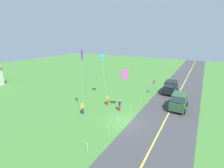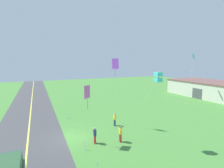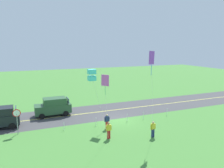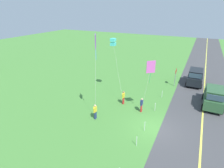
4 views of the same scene
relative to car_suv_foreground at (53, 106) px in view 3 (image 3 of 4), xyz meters
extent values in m
cube|color=#478438|center=(-6.87, 4.83, -1.20)|extent=(120.00, 120.00, 0.10)
cube|color=#424244|center=(-6.87, 0.83, -1.15)|extent=(120.00, 7.00, 0.00)
cube|color=#E5E04C|center=(-6.87, 0.83, -1.15)|extent=(120.00, 0.16, 0.00)
cube|color=#2D5633|center=(0.08, 0.00, -0.26)|extent=(4.40, 1.90, 1.10)
cube|color=#2D5633|center=(-0.17, 0.00, 0.69)|extent=(2.73, 1.75, 0.80)
cube|color=#334756|center=(0.91, 0.00, 0.69)|extent=(0.10, 1.62, 0.64)
cube|color=#334756|center=(-1.79, 0.00, 0.69)|extent=(0.10, 1.62, 0.60)
cylinder|color=black|center=(1.51, 0.95, -0.81)|extent=(0.68, 0.22, 0.68)
cylinder|color=black|center=(1.51, -0.95, -0.81)|extent=(0.68, 0.22, 0.68)
cylinder|color=black|center=(-1.35, 0.95, -0.81)|extent=(0.68, 0.22, 0.68)
cylinder|color=black|center=(-1.35, -0.95, -0.81)|extent=(0.68, 0.22, 0.68)
cube|color=#334756|center=(4.26, 2.24, 0.69)|extent=(0.10, 1.62, 0.60)
cylinder|color=black|center=(4.70, 3.19, -0.81)|extent=(0.68, 0.22, 0.68)
cylinder|color=black|center=(4.70, 1.29, -0.81)|extent=(0.68, 0.22, 0.68)
cylinder|color=gray|center=(4.11, 4.73, -0.10)|extent=(0.08, 0.08, 2.10)
cylinder|color=red|center=(4.11, 4.73, 1.02)|extent=(0.76, 0.04, 0.76)
cylinder|color=white|center=(4.11, 4.75, 1.02)|extent=(0.62, 0.01, 0.62)
cylinder|color=red|center=(-3.98, 9.19, -0.74)|extent=(0.16, 0.16, 0.82)
cylinder|color=red|center=(-3.80, 9.19, -0.74)|extent=(0.16, 0.16, 0.82)
cube|color=yellow|center=(-3.89, 9.19, -0.05)|extent=(0.36, 0.22, 0.56)
cylinder|color=yellow|center=(-4.13, 9.19, -0.10)|extent=(0.10, 0.10, 0.52)
cylinder|color=yellow|center=(-3.65, 9.19, -0.10)|extent=(0.10, 0.10, 0.52)
sphere|color=#9E704C|center=(-3.89, 9.19, 0.34)|extent=(0.22, 0.22, 0.22)
cylinder|color=navy|center=(-8.05, 10.49, -0.74)|extent=(0.16, 0.16, 0.82)
cylinder|color=navy|center=(-7.87, 10.49, -0.74)|extent=(0.16, 0.16, 0.82)
cube|color=yellow|center=(-7.96, 10.49, -0.05)|extent=(0.36, 0.22, 0.56)
cylinder|color=yellow|center=(-8.20, 10.49, -0.10)|extent=(0.10, 0.10, 0.52)
cylinder|color=yellow|center=(-7.72, 10.49, -0.10)|extent=(0.10, 0.10, 0.52)
sphere|color=#D8AD84|center=(-7.96, 10.49, 0.34)|extent=(0.22, 0.22, 0.22)
cylinder|color=red|center=(-4.73, 6.80, -0.74)|extent=(0.16, 0.16, 0.82)
cylinder|color=red|center=(-4.55, 6.80, -0.74)|extent=(0.16, 0.16, 0.82)
cube|color=navy|center=(-4.64, 6.80, -0.05)|extent=(0.36, 0.22, 0.56)
cylinder|color=navy|center=(-4.88, 6.80, -0.10)|extent=(0.10, 0.10, 0.52)
cylinder|color=navy|center=(-4.40, 6.80, -0.10)|extent=(0.10, 0.10, 0.52)
sphere|color=#D8AD84|center=(-4.64, 6.80, 0.34)|extent=(0.22, 0.22, 0.22)
cylinder|color=silver|center=(-2.73, 10.42, 2.11)|extent=(2.35, 2.48, 6.54)
cube|color=#4CD8D8|center=(-1.56, 11.65, 5.63)|extent=(0.56, 0.56, 0.36)
cube|color=#4CD8D8|center=(-1.56, 11.65, 5.13)|extent=(0.56, 0.56, 0.36)
cylinder|color=silver|center=(-7.80, 10.44, 2.67)|extent=(0.35, 0.12, 7.65)
cube|color=purple|center=(-7.63, 10.39, 6.49)|extent=(0.87, 0.49, 1.25)
cylinder|color=#2D8CE5|center=(-7.63, 10.39, 5.59)|extent=(0.04, 0.04, 1.40)
cylinder|color=silver|center=(-4.67, 6.47, 1.40)|extent=(0.07, 0.67, 5.12)
cube|color=#D859BF|center=(-4.70, 6.13, 3.96)|extent=(0.62, 0.72, 1.21)
cylinder|color=green|center=(-4.70, 6.13, 3.06)|extent=(0.04, 0.04, 1.40)
cylinder|color=silver|center=(-13.27, 5.53, -0.70)|extent=(0.05, 0.05, 0.90)
cylinder|color=silver|center=(-9.84, 5.53, -0.70)|extent=(0.05, 0.05, 0.90)
cylinder|color=silver|center=(-7.66, 5.53, -0.70)|extent=(0.05, 0.05, 0.90)
cylinder|color=silver|center=(-3.81, 5.53, -0.70)|extent=(0.05, 0.05, 0.90)
cylinder|color=silver|center=(-0.32, 5.53, -0.70)|extent=(0.05, 0.05, 0.90)
camera|label=1|loc=(-22.31, -2.20, 8.52)|focal=25.59mm
camera|label=2|loc=(10.07, 1.96, 6.66)|focal=26.91mm
camera|label=3|loc=(3.19, 27.25, 7.54)|focal=34.73mm
camera|label=4|loc=(-21.26, 2.13, 9.22)|focal=29.41mm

